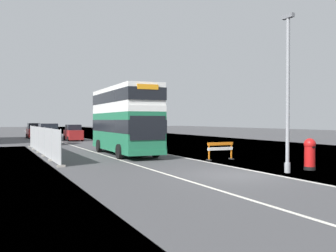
% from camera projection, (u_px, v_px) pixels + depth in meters
% --- Properties ---
extents(ground, '(140.00, 280.00, 0.10)m').
position_uv_depth(ground, '(242.00, 175.00, 17.95)').
color(ground, '#424244').
extents(double_decker_bus, '(3.11, 10.37, 5.02)m').
position_uv_depth(double_decker_bus, '(124.00, 119.00, 28.29)').
color(double_decker_bus, '#1E6B47').
rests_on(double_decker_bus, ground).
extents(lamppost_foreground, '(0.29, 0.70, 7.75)m').
position_uv_depth(lamppost_foreground, '(288.00, 98.00, 18.35)').
color(lamppost_foreground, gray).
rests_on(lamppost_foreground, ground).
extents(red_pillar_postbox, '(0.61, 0.61, 1.65)m').
position_uv_depth(red_pillar_postbox, '(310.00, 153.00, 19.44)').
color(red_pillar_postbox, black).
rests_on(red_pillar_postbox, ground).
extents(roadworks_barrier, '(1.90, 0.45, 1.15)m').
position_uv_depth(roadworks_barrier, '(220.00, 149.00, 24.35)').
color(roadworks_barrier, orange).
rests_on(roadworks_barrier, ground).
extents(construction_site_fence, '(0.44, 17.20, 2.10)m').
position_uv_depth(construction_site_fence, '(42.00, 141.00, 28.27)').
color(construction_site_fence, '#A8AAAD').
rests_on(construction_site_fence, ground).
extents(car_oncoming_near, '(2.07, 4.11, 2.23)m').
position_uv_depth(car_oncoming_near, '(48.00, 135.00, 39.96)').
color(car_oncoming_near, slate).
rests_on(car_oncoming_near, ground).
extents(car_receding_mid, '(1.93, 4.04, 2.03)m').
position_uv_depth(car_receding_mid, '(73.00, 133.00, 47.16)').
color(car_receding_mid, maroon).
rests_on(car_receding_mid, ground).
extents(car_receding_far, '(1.99, 4.12, 2.16)m').
position_uv_depth(car_receding_far, '(34.00, 131.00, 54.29)').
color(car_receding_far, maroon).
rests_on(car_receding_far, ground).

